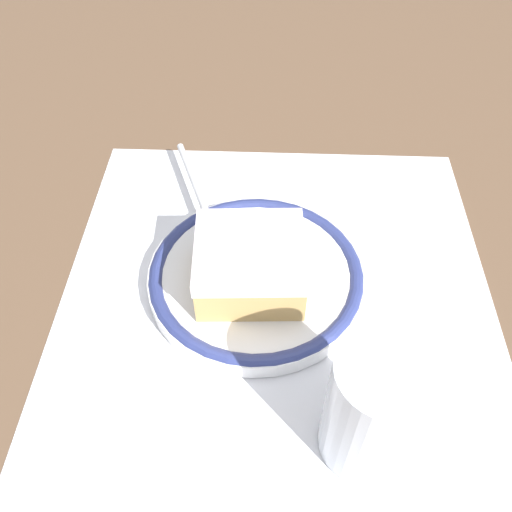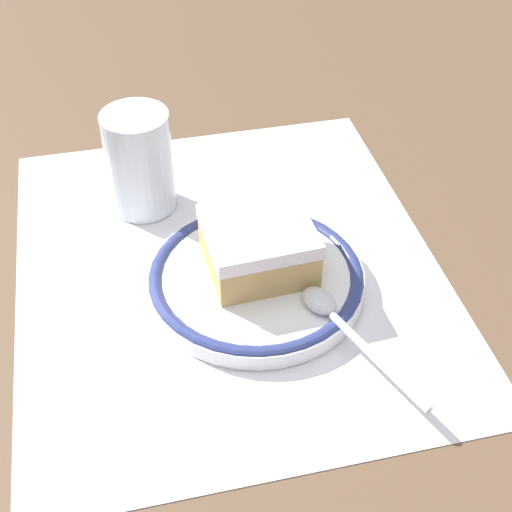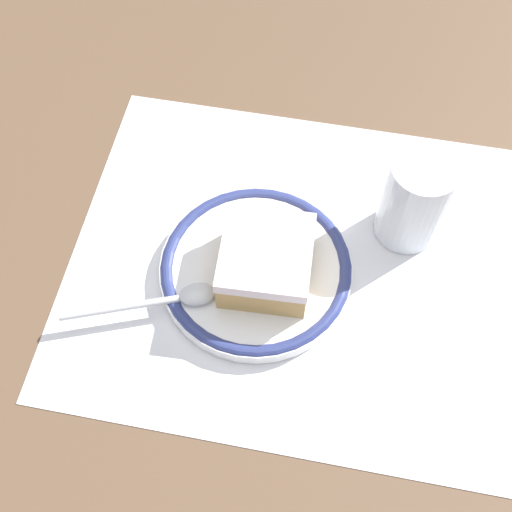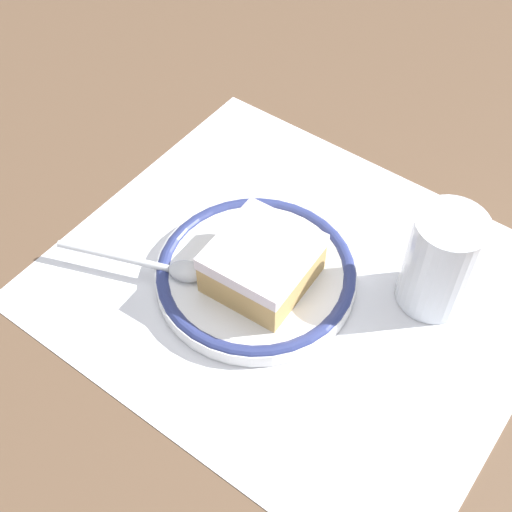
{
  "view_description": "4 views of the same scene",
  "coord_description": "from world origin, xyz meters",
  "px_view_note": "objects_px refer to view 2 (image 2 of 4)",
  "views": [
    {
      "loc": [
        -0.25,
        0.01,
        0.35
      ],
      "look_at": [
        0.03,
        0.02,
        0.04
      ],
      "focal_mm": 37.9,
      "sensor_mm": 36.0,
      "label": 1
    },
    {
      "loc": [
        0.45,
        -0.08,
        0.42
      ],
      "look_at": [
        0.03,
        0.02,
        0.04
      ],
      "focal_mm": 51.01,
      "sensor_mm": 36.0,
      "label": 2
    },
    {
      "loc": [
        -0.02,
        0.3,
        0.55
      ],
      "look_at": [
        0.03,
        0.02,
        0.04
      ],
      "focal_mm": 46.74,
      "sensor_mm": 36.0,
      "label": 3
    },
    {
      "loc": [
        -0.19,
        0.31,
        0.49
      ],
      "look_at": [
        0.03,
        0.02,
        0.04
      ],
      "focal_mm": 48.47,
      "sensor_mm": 36.0,
      "label": 4
    }
  ],
  "objects_px": {
    "cake_slice": "(258,245)",
    "spoon": "(340,321)",
    "plate": "(256,279)",
    "cup": "(140,167)"
  },
  "relations": [
    {
      "from": "cake_slice",
      "to": "spoon",
      "type": "distance_m",
      "value": 0.09
    },
    {
      "from": "plate",
      "to": "spoon",
      "type": "distance_m",
      "value": 0.08
    },
    {
      "from": "plate",
      "to": "cup",
      "type": "xyz_separation_m",
      "value": [
        -0.13,
        -0.08,
        0.03
      ]
    },
    {
      "from": "plate",
      "to": "spoon",
      "type": "relative_size",
      "value": 1.32
    },
    {
      "from": "cake_slice",
      "to": "spoon",
      "type": "bearing_deg",
      "value": 29.52
    },
    {
      "from": "spoon",
      "to": "cup",
      "type": "bearing_deg",
      "value": -147.95
    },
    {
      "from": "plate",
      "to": "spoon",
      "type": "bearing_deg",
      "value": 35.37
    },
    {
      "from": "spoon",
      "to": "cake_slice",
      "type": "bearing_deg",
      "value": -150.48
    },
    {
      "from": "spoon",
      "to": "cup",
      "type": "relative_size",
      "value": 1.4
    },
    {
      "from": "plate",
      "to": "cup",
      "type": "relative_size",
      "value": 1.85
    }
  ]
}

